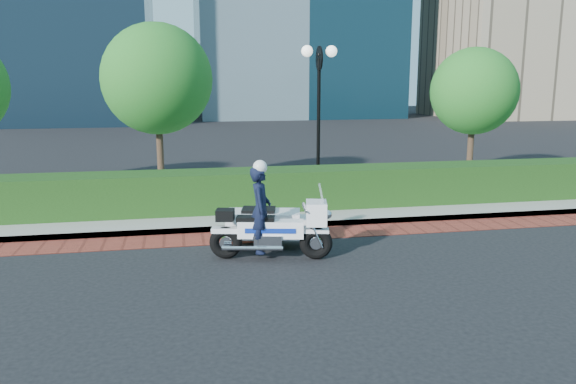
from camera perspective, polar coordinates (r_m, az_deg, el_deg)
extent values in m
plane|color=black|center=(11.37, 4.47, -6.20)|extent=(120.00, 120.00, 0.00)
cube|color=maroon|center=(12.76, 2.69, -4.19)|extent=(60.00, 1.00, 0.01)
cube|color=gray|center=(17.04, -0.88, 0.02)|extent=(60.00, 8.00, 0.15)
cube|color=black|center=(14.61, 0.77, 0.41)|extent=(18.00, 1.20, 1.00)
cylinder|color=black|center=(16.43, 3.05, 0.38)|extent=(0.30, 0.30, 0.30)
cylinder|color=black|center=(16.18, 3.12, 6.83)|extent=(0.10, 0.10, 3.70)
cylinder|color=black|center=(16.14, 3.19, 13.39)|extent=(0.04, 0.70, 0.70)
sphere|color=white|center=(16.07, 1.95, 14.12)|extent=(0.32, 0.32, 0.32)
sphere|color=white|center=(16.24, 4.43, 14.07)|extent=(0.32, 0.32, 0.32)
cylinder|color=#332319|center=(17.10, -12.84, 3.72)|extent=(0.20, 0.20, 2.17)
sphere|color=#18611D|center=(16.95, -13.17, 11.12)|extent=(3.20, 3.20, 3.20)
cylinder|color=#332319|center=(19.53, 18.02, 4.01)|extent=(0.20, 0.20, 1.92)
sphere|color=#18611D|center=(19.39, 18.37, 9.70)|extent=(2.80, 2.80, 2.80)
torus|color=black|center=(10.98, -6.34, -5.13)|extent=(0.67, 0.33, 0.64)
torus|color=black|center=(10.89, 2.87, -5.21)|extent=(0.67, 0.33, 0.64)
cube|color=white|center=(10.82, -1.76, -3.76)|extent=(1.30, 0.57, 0.33)
cube|color=silver|center=(10.89, -2.01, -4.94)|extent=(0.60, 0.49, 0.27)
cube|color=white|center=(10.73, 2.90, -2.13)|extent=(0.49, 0.60, 0.44)
cube|color=silver|center=(10.66, 3.44, -0.35)|extent=(0.22, 0.50, 0.39)
cube|color=black|center=(10.79, -3.32, -2.75)|extent=(0.77, 0.44, 0.10)
cube|color=black|center=(10.84, -6.40, -2.32)|extent=(0.40, 0.38, 0.21)
cube|color=white|center=(11.66, -2.51, -3.24)|extent=(1.62, 0.98, 0.53)
cube|color=black|center=(11.60, -3.00, -1.85)|extent=(0.77, 0.62, 0.08)
torus|color=black|center=(12.18, -2.81, -3.79)|extent=(0.51, 0.25, 0.49)
imported|color=black|center=(10.74, -2.81, -1.78)|extent=(0.52, 0.68, 1.68)
sphere|color=white|center=(10.59, -2.86, 2.54)|extent=(0.27, 0.27, 0.27)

